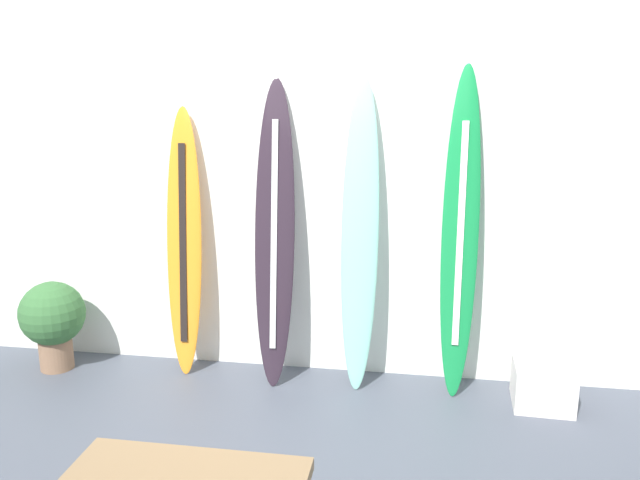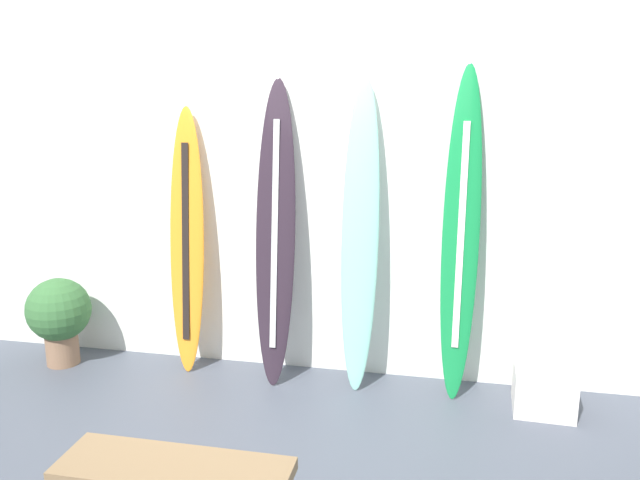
# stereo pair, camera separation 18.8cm
# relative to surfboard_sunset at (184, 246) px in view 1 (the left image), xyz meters

# --- Properties ---
(ground) EXTENTS (8.00, 8.00, 0.04)m
(ground) POSITION_rel_surfboard_sunset_xyz_m (0.87, -1.03, -0.99)
(ground) COLOR #484E5A
(wall_back) EXTENTS (7.20, 0.20, 2.80)m
(wall_back) POSITION_rel_surfboard_sunset_xyz_m (0.87, 0.27, 0.43)
(wall_back) COLOR silver
(wall_back) RESTS_ON ground
(surfboard_sunset) EXTENTS (0.27, 0.26, 1.97)m
(surfboard_sunset) POSITION_rel_surfboard_sunset_xyz_m (0.00, 0.00, 0.00)
(surfboard_sunset) COLOR orange
(surfboard_sunset) RESTS_ON ground
(surfboard_charcoal) EXTENTS (0.30, 0.38, 2.16)m
(surfboard_charcoal) POSITION_rel_surfboard_sunset_xyz_m (0.69, -0.03, 0.11)
(surfboard_charcoal) COLOR #2B1F29
(surfboard_charcoal) RESTS_ON ground
(surfboard_seafoam) EXTENTS (0.26, 0.32, 2.18)m
(surfboard_seafoam) POSITION_rel_surfboard_sunset_xyz_m (1.29, -0.03, 0.11)
(surfboard_seafoam) COLOR #84C8B6
(surfboard_seafoam) RESTS_ON ground
(surfboard_emerald) EXTENTS (0.26, 0.33, 2.25)m
(surfboard_emerald) POSITION_rel_surfboard_sunset_xyz_m (1.96, -0.01, 0.14)
(surfboard_emerald) COLOR #15843F
(surfboard_emerald) RESTS_ON ground
(display_block_left) EXTENTS (0.40, 0.40, 0.29)m
(display_block_left) POSITION_rel_surfboard_sunset_xyz_m (2.55, -0.16, -0.82)
(display_block_left) COLOR white
(display_block_left) RESTS_ON ground
(potted_plant) EXTENTS (0.48, 0.48, 0.68)m
(potted_plant) POSITION_rel_surfboard_sunset_xyz_m (-1.01, -0.15, -0.56)
(potted_plant) COLOR #88654B
(potted_plant) RESTS_ON ground
(bench) EXTENTS (1.06, 0.35, 0.46)m
(bench) POSITION_rel_surfboard_sunset_xyz_m (0.73, -1.93, -0.57)
(bench) COLOR olive
(bench) RESTS_ON ground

